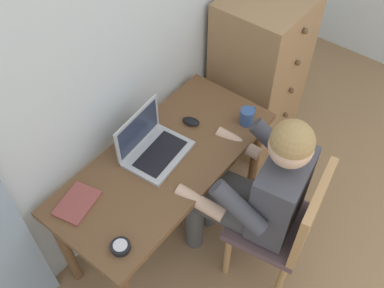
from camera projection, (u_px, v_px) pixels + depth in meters
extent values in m
cube|color=silver|center=(142.00, 22.00, 2.17)|extent=(4.80, 0.05, 2.50)
cube|color=brown|center=(165.00, 161.00, 2.29)|extent=(1.28, 0.58, 0.03)
cylinder|color=brown|center=(255.00, 157.00, 2.77)|extent=(0.06, 0.06, 0.69)
cylinder|color=brown|center=(66.00, 249.00, 2.36)|extent=(0.06, 0.06, 0.69)
cylinder|color=brown|center=(197.00, 125.00, 2.96)|extent=(0.06, 0.06, 0.69)
cube|color=#9E754C|center=(259.00, 75.00, 2.95)|extent=(0.54, 0.48, 1.14)
sphere|color=brown|center=(281.00, 137.00, 3.19)|extent=(0.04, 0.04, 0.04)
sphere|color=brown|center=(286.00, 115.00, 3.02)|extent=(0.04, 0.04, 0.04)
sphere|color=brown|center=(292.00, 90.00, 2.85)|extent=(0.04, 0.04, 0.04)
sphere|color=brown|center=(298.00, 63.00, 2.67)|extent=(0.04, 0.04, 0.04)
sphere|color=brown|center=(305.00, 31.00, 2.50)|extent=(0.04, 0.04, 0.04)
cube|color=#5D474B|center=(271.00, 223.00, 2.35)|extent=(0.48, 0.46, 0.05)
cube|color=tan|center=(312.00, 214.00, 2.12)|extent=(0.42, 0.10, 0.42)
cylinder|color=tan|center=(252.00, 210.00, 2.68)|extent=(0.04, 0.04, 0.41)
cylinder|color=tan|center=(227.00, 255.00, 2.48)|extent=(0.04, 0.04, 0.41)
cylinder|color=tan|center=(302.00, 233.00, 2.57)|extent=(0.04, 0.04, 0.41)
cylinder|color=tan|center=(280.00, 281.00, 2.38)|extent=(0.04, 0.04, 0.41)
cylinder|color=#4C4C4C|center=(241.00, 189.00, 2.44)|extent=(0.20, 0.42, 0.14)
cylinder|color=#4C4C4C|center=(227.00, 214.00, 2.34)|extent=(0.20, 0.42, 0.14)
cylinder|color=#4C4C4C|center=(209.00, 199.00, 2.69)|extent=(0.11, 0.11, 0.48)
cylinder|color=#4C4C4C|center=(194.00, 221.00, 2.59)|extent=(0.11, 0.11, 0.48)
cube|color=#3F3F47|center=(280.00, 194.00, 2.14)|extent=(0.39, 0.25, 0.46)
cylinder|color=#3F3F47|center=(275.00, 144.00, 2.25)|extent=(0.14, 0.31, 0.25)
cylinder|color=#3F3F47|center=(239.00, 208.00, 2.00)|extent=(0.14, 0.31, 0.25)
cylinder|color=#DBAD8E|center=(238.00, 143.00, 2.39)|extent=(0.11, 0.28, 0.11)
cylinder|color=#DBAD8E|center=(200.00, 203.00, 2.14)|extent=(0.11, 0.28, 0.11)
sphere|color=#DBAD8E|center=(291.00, 146.00, 1.87)|extent=(0.20, 0.20, 0.20)
sphere|color=#9E7A47|center=(292.00, 142.00, 1.85)|extent=(0.20, 0.20, 0.20)
cube|color=#B7BABF|center=(159.00, 154.00, 2.29)|extent=(0.36, 0.27, 0.02)
cube|color=black|center=(160.00, 154.00, 2.28)|extent=(0.30, 0.18, 0.00)
cube|color=#B7BABF|center=(138.00, 129.00, 2.24)|extent=(0.34, 0.04, 0.22)
cube|color=#2D3851|center=(139.00, 129.00, 2.24)|extent=(0.30, 0.03, 0.18)
ellipsoid|color=black|center=(191.00, 122.00, 2.43)|extent=(0.08, 0.11, 0.03)
cylinder|color=black|center=(121.00, 247.00, 1.94)|extent=(0.09, 0.09, 0.03)
cylinder|color=silver|center=(120.00, 245.00, 1.92)|extent=(0.06, 0.06, 0.00)
cube|color=#994742|center=(77.00, 203.00, 2.09)|extent=(0.24, 0.19, 0.01)
cylinder|color=#33518C|center=(247.00, 117.00, 2.41)|extent=(0.08, 0.08, 0.09)
torus|color=#33518C|center=(252.00, 111.00, 2.44)|extent=(0.06, 0.01, 0.06)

